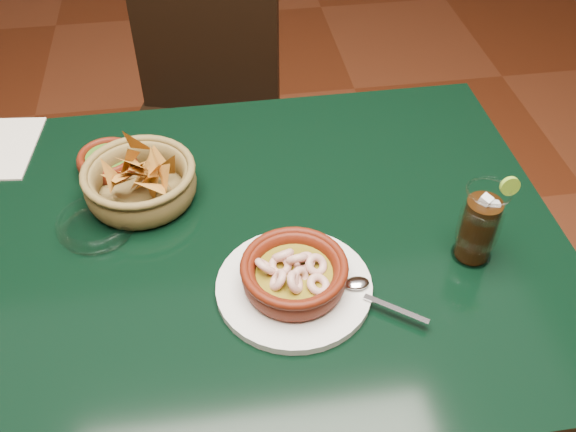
{
  "coord_description": "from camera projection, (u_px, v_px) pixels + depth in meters",
  "views": [
    {
      "loc": [
        0.03,
        -0.74,
        1.51
      ],
      "look_at": [
        0.14,
        -0.02,
        0.81
      ],
      "focal_mm": 40.0,
      "sensor_mm": 36.0,
      "label": 1
    }
  ],
  "objects": [
    {
      "name": "glass_ashtray",
      "position": [
        96.0,
        225.0,
        1.06
      ],
      "size": [
        0.14,
        0.14,
        0.03
      ],
      "color": "white",
      "rests_on": "dining_table"
    },
    {
      "name": "chip_basket",
      "position": [
        140.0,
        182.0,
        1.11
      ],
      "size": [
        0.23,
        0.23,
        0.15
      ],
      "color": "brown",
      "rests_on": "dining_table"
    },
    {
      "name": "shrimp_plate",
      "position": [
        294.0,
        277.0,
        0.96
      ],
      "size": [
        0.3,
        0.24,
        0.08
      ],
      "color": "silver",
      "rests_on": "dining_table"
    },
    {
      "name": "guacamole_ramekin",
      "position": [
        108.0,
        161.0,
        1.17
      ],
      "size": [
        0.13,
        0.13,
        0.04
      ],
      "color": "#461206",
      "rests_on": "dining_table"
    },
    {
      "name": "dining_chair",
      "position": [
        202.0,
        124.0,
        1.74
      ],
      "size": [
        0.51,
        0.51,
        0.89
      ],
      "color": "black",
      "rests_on": "ground"
    },
    {
      "name": "cola_drink",
      "position": [
        479.0,
        225.0,
        0.99
      ],
      "size": [
        0.14,
        0.14,
        0.16
      ],
      "color": "white",
      "rests_on": "dining_table"
    },
    {
      "name": "dining_table",
      "position": [
        207.0,
        282.0,
        1.12
      ],
      "size": [
        1.2,
        0.8,
        0.75
      ],
      "color": "black",
      "rests_on": "ground"
    }
  ]
}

